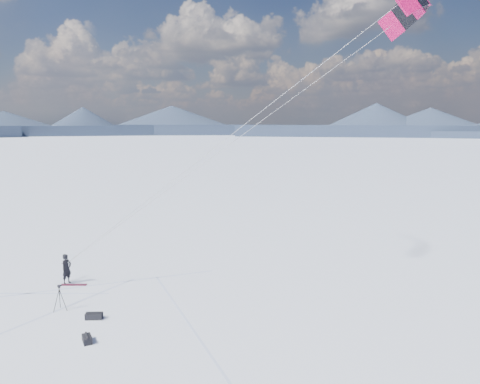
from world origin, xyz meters
The scene contains 9 objects.
ground centered at (0.00, 0.00, 0.00)m, with size 1800.00×1800.00×0.00m, color white.
horizon_hills centered at (0.00, 0.00, 3.75)m, with size 704.84×706.81×9.04m.
snow_tracks centered at (-1.98, 0.09, 0.00)m, with size 13.93×9.84×0.01m.
snowkiter centered at (-3.34, 1.74, 0.00)m, with size 0.59×0.39×1.63m, color black.
snowboard centered at (-2.82, 1.71, 0.02)m, with size 1.37×0.26×0.04m, color maroon.
tripod centered at (-0.72, -1.02, 0.79)m, with size 0.60×0.58×1.22m.
gear_bag_a centered at (1.38, -1.01, 0.14)m, with size 0.80×0.66×0.33m.
gear_bag_b centered at (2.78, -2.77, 0.13)m, with size 0.74×0.66×0.31m.
power_kite centered at (12.73, 6.25, 13.36)m, with size 17.48×7.27×13.23m.
Camera 1 is at (16.28, -15.32, 8.57)m, focal length 35.00 mm.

